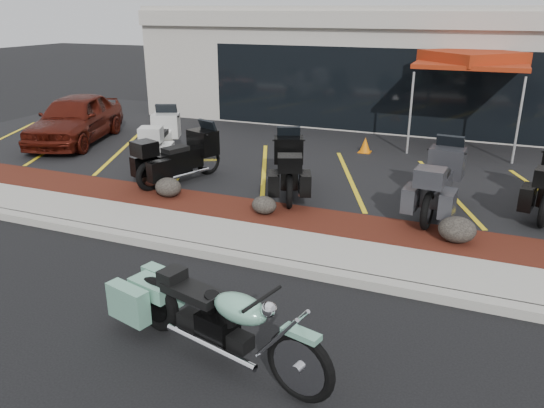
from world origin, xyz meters
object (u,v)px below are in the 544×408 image
at_px(hero_cruiser, 301,357).
at_px(traffic_cone, 365,145).
at_px(touring_white, 168,131).
at_px(popup_canopy, 472,60).
at_px(parked_car, 75,119).

bearing_deg(hero_cruiser, traffic_cone, 113.59).
bearing_deg(hero_cruiser, touring_white, 145.08).
relative_size(touring_white, traffic_cone, 5.79).
height_order(hero_cruiser, traffic_cone, hero_cruiser).
height_order(touring_white, popup_canopy, popup_canopy).
xyz_separation_m(traffic_cone, popup_canopy, (2.45, 1.68, 2.22)).
bearing_deg(touring_white, traffic_cone, -84.81).
relative_size(parked_car, popup_canopy, 1.16).
xyz_separation_m(hero_cruiser, traffic_cone, (-1.57, 9.91, -0.19)).
bearing_deg(popup_canopy, parked_car, -144.26).
distance_m(touring_white, parked_car, 3.45).
relative_size(touring_white, parked_car, 0.59).
bearing_deg(hero_cruiser, parked_car, 155.96).
height_order(hero_cruiser, touring_white, touring_white).
xyz_separation_m(parked_car, popup_canopy, (10.70, 3.75, 1.72)).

